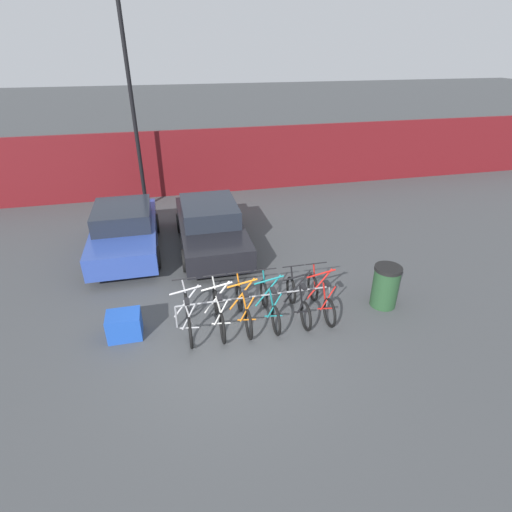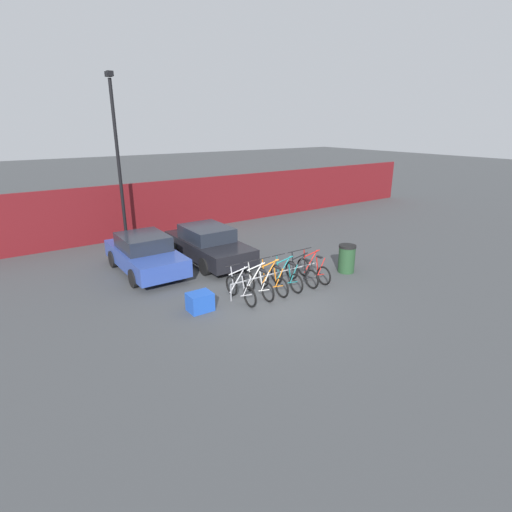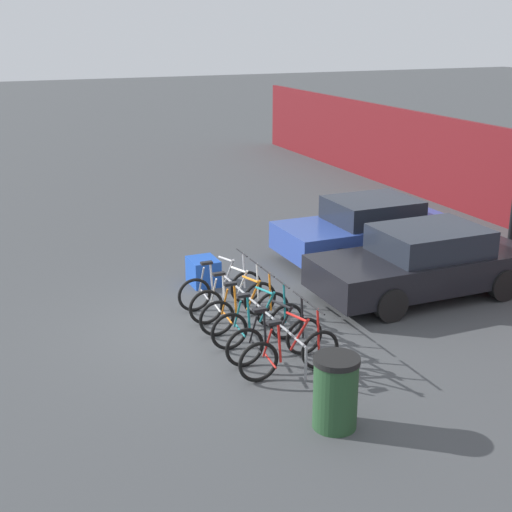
% 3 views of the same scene
% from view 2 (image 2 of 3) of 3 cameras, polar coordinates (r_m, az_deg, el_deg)
% --- Properties ---
extents(ground_plane, '(120.00, 120.00, 0.00)m').
position_cam_2_polar(ground_plane, '(12.55, 2.45, -6.27)').
color(ground_plane, '#424447').
extents(hoarding_wall, '(36.00, 0.16, 2.58)m').
position_cam_2_polar(hoarding_wall, '(20.20, -14.07, 6.63)').
color(hoarding_wall, maroon).
rests_on(hoarding_wall, ground).
extents(bike_rack, '(3.57, 0.04, 0.57)m').
position_cam_2_polar(bike_rack, '(13.21, 2.94, -2.69)').
color(bike_rack, gray).
rests_on(bike_rack, ground).
extents(bicycle_silver, '(0.68, 1.71, 1.05)m').
position_cam_2_polar(bicycle_silver, '(12.34, -2.25, -4.81)').
color(bicycle_silver, black).
rests_on(bicycle_silver, ground).
extents(bicycle_white, '(0.68, 1.71, 1.05)m').
position_cam_2_polar(bicycle_white, '(12.67, 0.28, -4.14)').
color(bicycle_white, black).
rests_on(bicycle_white, ground).
extents(bicycle_orange, '(0.68, 1.71, 1.05)m').
position_cam_2_polar(bicycle_orange, '(12.98, 2.29, -3.60)').
color(bicycle_orange, black).
rests_on(bicycle_orange, ground).
extents(bicycle_teal, '(0.68, 1.71, 1.05)m').
position_cam_2_polar(bicycle_teal, '(13.32, 4.34, -3.04)').
color(bicycle_teal, black).
rests_on(bicycle_teal, ground).
extents(bicycle_black, '(0.68, 1.71, 1.05)m').
position_cam_2_polar(bicycle_black, '(13.72, 6.51, -2.45)').
color(bicycle_black, black).
rests_on(bicycle_black, ground).
extents(bicycle_red, '(0.68, 1.71, 1.05)m').
position_cam_2_polar(bicycle_red, '(14.07, 8.19, -1.98)').
color(bicycle_red, black).
rests_on(bicycle_red, ground).
extents(car_blue, '(1.91, 4.14, 1.40)m').
position_cam_2_polar(car_blue, '(15.20, -15.59, 0.32)').
color(car_blue, '#2D479E').
rests_on(car_blue, ground).
extents(car_black, '(1.91, 4.48, 1.40)m').
position_cam_2_polar(car_black, '(15.91, -6.86, 1.70)').
color(car_black, black).
rests_on(car_black, ground).
extents(lamp_post, '(0.24, 0.44, 7.20)m').
position_cam_2_polar(lamp_post, '(18.31, -19.14, 13.47)').
color(lamp_post, black).
rests_on(lamp_post, ground).
extents(trash_bin, '(0.63, 0.63, 1.03)m').
position_cam_2_polar(trash_bin, '(15.02, 12.82, -0.35)').
color(trash_bin, '#234728').
rests_on(trash_bin, ground).
extents(cargo_crate, '(0.70, 0.56, 0.55)m').
position_cam_2_polar(cargo_crate, '(11.88, -8.00, -6.49)').
color(cargo_crate, blue).
rests_on(cargo_crate, ground).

